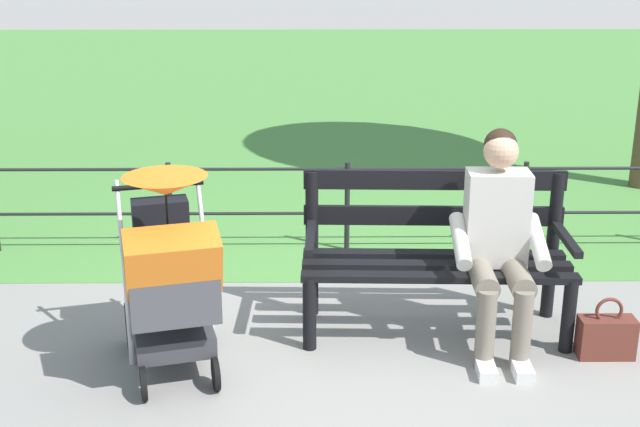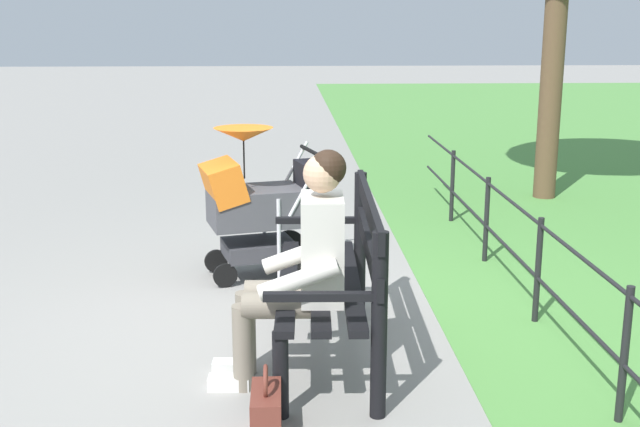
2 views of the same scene
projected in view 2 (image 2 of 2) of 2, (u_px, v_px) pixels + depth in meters
name	position (u px, v px, depth m)	size (l,w,h in m)	color
ground_plane	(316.00, 325.00, 5.16)	(60.00, 60.00, 0.00)	gray
park_bench	(339.00, 270.00, 4.58)	(1.62, 0.65, 0.96)	black
person_on_bench	(302.00, 262.00, 4.21)	(0.54, 0.74, 1.28)	slate
stroller	(255.00, 201.00, 6.01)	(0.70, 0.98, 1.15)	black
handbag	(266.00, 413.00, 3.74)	(0.32, 0.14, 0.37)	brown
park_fence	(553.00, 273.00, 4.85)	(8.07, 0.04, 0.70)	black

